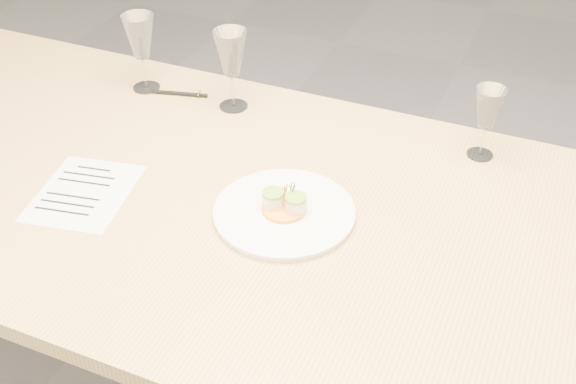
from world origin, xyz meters
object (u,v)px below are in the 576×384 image
at_px(ballpoint_pen, 180,94).
at_px(wine_glass_1, 231,55).
at_px(dinner_plate, 284,212).
at_px(wine_glass_2, 488,110).
at_px(wine_glass_0, 140,38).
at_px(dining_table, 274,232).
at_px(recipe_sheet, 84,193).

distance_m(ballpoint_pen, wine_glass_1, 0.22).
xyz_separation_m(dinner_plate, wine_glass_2, (0.34, 0.40, 0.11)).
bearing_deg(wine_glass_0, dining_table, -32.99).
xyz_separation_m(dining_table, wine_glass_2, (0.37, 0.38, 0.19)).
bearing_deg(wine_glass_1, wine_glass_2, 2.46).
bearing_deg(ballpoint_pen, wine_glass_1, -12.85).
relative_size(recipe_sheet, ballpoint_pen, 1.86).
bearing_deg(wine_glass_1, wine_glass_0, -179.08).
height_order(recipe_sheet, wine_glass_1, wine_glass_1).
distance_m(wine_glass_0, wine_glass_2, 0.91).
relative_size(wine_glass_0, wine_glass_2, 1.19).
distance_m(recipe_sheet, wine_glass_0, 0.51).
xyz_separation_m(ballpoint_pen, wine_glass_2, (0.81, 0.03, 0.12)).
relative_size(recipe_sheet, wine_glass_1, 1.33).
height_order(wine_glass_0, wine_glass_1, wine_glass_1).
distance_m(dinner_plate, wine_glass_2, 0.53).
bearing_deg(wine_glass_2, dinner_plate, -130.42).
xyz_separation_m(dinner_plate, ballpoint_pen, (-0.47, 0.37, -0.01)).
distance_m(dining_table, dinner_plate, 0.09).
bearing_deg(recipe_sheet, dining_table, 5.25).
xyz_separation_m(recipe_sheet, wine_glass_0, (-0.13, 0.47, 0.15)).
xyz_separation_m(dining_table, wine_glass_0, (-0.54, 0.35, 0.22)).
bearing_deg(ballpoint_pen, dinner_plate, -52.06).
bearing_deg(wine_glass_2, recipe_sheet, -147.42).
height_order(dining_table, dinner_plate, dinner_plate).
distance_m(recipe_sheet, wine_glass_2, 0.94).
height_order(dinner_plate, wine_glass_1, wine_glass_1).
height_order(dining_table, wine_glass_2, wine_glass_2).
bearing_deg(wine_glass_1, recipe_sheet, -106.11).
relative_size(ballpoint_pen, wine_glass_0, 0.72).
bearing_deg(wine_glass_1, dining_table, -52.31).
bearing_deg(dining_table, ballpoint_pen, 141.06).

